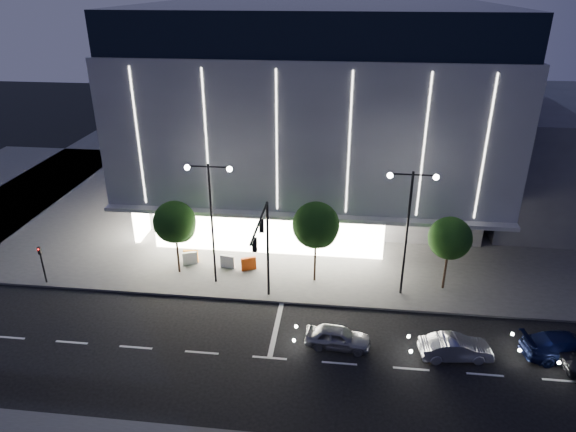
% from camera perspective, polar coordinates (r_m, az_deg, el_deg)
% --- Properties ---
extents(ground, '(160.00, 160.00, 0.00)m').
position_cam_1_polar(ground, '(32.05, -5.29, -13.43)').
color(ground, black).
rests_on(ground, ground).
extents(sidewalk_museum, '(70.00, 40.00, 0.15)m').
position_cam_1_polar(sidewalk_museum, '(52.42, 5.33, 2.57)').
color(sidewalk_museum, '#474747').
rests_on(sidewalk_museum, ground).
extents(museum, '(30.00, 25.80, 18.00)m').
position_cam_1_polar(museum, '(48.12, 3.24, 12.11)').
color(museum, '#4C4C51').
rests_on(museum, ground).
extents(annex_building, '(16.00, 20.00, 10.00)m').
position_cam_1_polar(annex_building, '(54.66, 28.25, 6.10)').
color(annex_building, '#4C4C51').
rests_on(annex_building, ground).
extents(traffic_mast, '(0.33, 5.89, 7.07)m').
position_cam_1_polar(traffic_mast, '(31.92, -2.69, -2.77)').
color(traffic_mast, black).
rests_on(traffic_mast, ground).
extents(street_lamp_west, '(3.16, 0.36, 9.00)m').
position_cam_1_polar(street_lamp_west, '(34.67, -8.56, 0.99)').
color(street_lamp_west, black).
rests_on(street_lamp_west, ground).
extents(street_lamp_east, '(3.16, 0.36, 9.00)m').
position_cam_1_polar(street_lamp_east, '(33.81, 13.25, -0.04)').
color(street_lamp_east, black).
rests_on(street_lamp_east, ground).
extents(ped_signal_far, '(0.22, 0.24, 3.00)m').
position_cam_1_polar(ped_signal_far, '(39.94, -25.68, -4.51)').
color(ped_signal_far, black).
rests_on(ped_signal_far, ground).
extents(tree_left, '(3.02, 3.02, 5.72)m').
position_cam_1_polar(tree_left, '(37.19, -12.42, -0.89)').
color(tree_left, black).
rests_on(tree_left, ground).
extents(tree_mid, '(3.25, 3.25, 6.15)m').
position_cam_1_polar(tree_mid, '(35.20, 3.15, -1.28)').
color(tree_mid, black).
rests_on(tree_mid, ground).
extents(tree_right, '(2.91, 2.91, 5.51)m').
position_cam_1_polar(tree_right, '(36.10, 17.55, -2.59)').
color(tree_right, black).
rests_on(tree_right, ground).
extents(car_lead, '(3.98, 1.87, 1.32)m').
position_cam_1_polar(car_lead, '(31.11, 5.55, -13.25)').
color(car_lead, '#96989D').
rests_on(car_lead, ground).
extents(car_second, '(4.22, 1.89, 1.35)m').
position_cam_1_polar(car_second, '(31.68, 18.12, -13.75)').
color(car_second, '#B5B8BE').
rests_on(car_second, ground).
extents(car_third, '(5.31, 2.73, 1.47)m').
position_cam_1_polar(car_third, '(34.14, 28.60, -12.61)').
color(car_third, '#121A44').
rests_on(car_third, ground).
extents(barrier_a, '(1.12, 0.35, 1.00)m').
position_cam_1_polar(barrier_a, '(39.83, -10.75, -4.41)').
color(barrier_a, orange).
rests_on(barrier_a, sidewalk_museum).
extents(barrier_b, '(1.12, 0.61, 1.00)m').
position_cam_1_polar(barrier_b, '(39.57, -10.84, -4.62)').
color(barrier_b, silver).
rests_on(barrier_b, sidewalk_museum).
extents(barrier_c, '(1.11, 0.67, 1.00)m').
position_cam_1_polar(barrier_c, '(38.25, -4.39, -5.30)').
color(barrier_c, '#D1400B').
rests_on(barrier_c, sidewalk_museum).
extents(barrier_d, '(1.13, 0.42, 1.00)m').
position_cam_1_polar(barrier_d, '(38.69, -6.73, -5.04)').
color(barrier_d, '#B8B8B8').
rests_on(barrier_d, sidewalk_museum).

